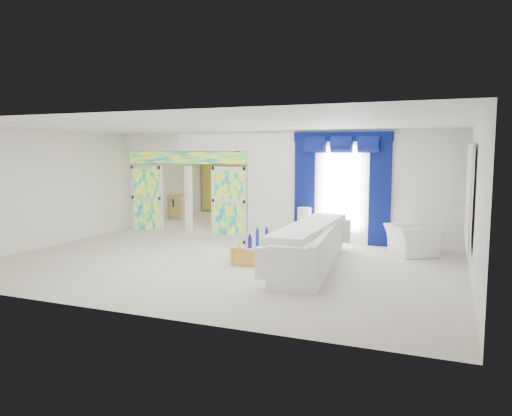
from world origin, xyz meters
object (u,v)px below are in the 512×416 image
at_px(console_table, 315,237).
at_px(grand_piano, 251,211).
at_px(white_sofa, 311,248).
at_px(coffee_table, 257,250).
at_px(armchair, 411,240).

bearing_deg(console_table, grand_piano, 136.13).
xyz_separation_m(white_sofa, coffee_table, (-1.35, 0.30, -0.20)).
xyz_separation_m(white_sofa, console_table, (-0.57, 2.47, -0.21)).
bearing_deg(coffee_table, white_sofa, -12.53).
height_order(white_sofa, grand_piano, grand_piano).
bearing_deg(grand_piano, coffee_table, -78.86).
relative_size(console_table, armchair, 1.06).
bearing_deg(console_table, white_sofa, -77.06).
relative_size(coffee_table, grand_piano, 1.00).
relative_size(white_sofa, coffee_table, 2.38).
height_order(white_sofa, armchair, white_sofa).
relative_size(coffee_table, armchair, 1.61).
xyz_separation_m(coffee_table, armchair, (3.23, 1.70, 0.16)).
bearing_deg(white_sofa, console_table, 97.06).
bearing_deg(grand_piano, white_sofa, -68.92).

